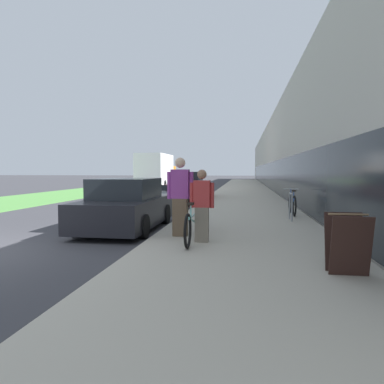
{
  "coord_description": "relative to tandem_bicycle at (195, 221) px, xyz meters",
  "views": [
    {
      "loc": [
        5.61,
        -5.77,
        1.66
      ],
      "look_at": [
        2.91,
        12.03,
        0.53
      ],
      "focal_mm": 32.0,
      "sensor_mm": 36.0,
      "label": 1
    }
  ],
  "objects": [
    {
      "name": "parked_sedan_curbside",
      "position": [
        -2.19,
        1.58,
        0.15
      ],
      "size": [
        1.9,
        4.01,
        1.44
      ],
      "color": "black",
      "rests_on": "ground"
    },
    {
      "name": "tandem_bicycle",
      "position": [
        0.0,
        0.0,
        0.0
      ],
      "size": [
        0.52,
        2.89,
        0.88
      ],
      "color": "black",
      "rests_on": "sidewalk_slab"
    },
    {
      "name": "sandwich_board_sign",
      "position": [
        2.6,
        -2.33,
        0.07
      ],
      "size": [
        0.56,
        0.56,
        0.9
      ],
      "color": "#331E19",
      "rests_on": "sidewalk_slab"
    },
    {
      "name": "sidewalk_slab",
      "position": [
        1.09,
        19.16,
        -0.44
      ],
      "size": [
        4.26,
        70.0,
        0.13
      ],
      "color": "#B2AA99",
      "rests_on": "ground"
    },
    {
      "name": "bike_rack_hoop",
      "position": [
        2.51,
        3.17,
        0.14
      ],
      "size": [
        0.05,
        0.6,
        0.84
      ],
      "color": "gray",
      "rests_on": "sidewalk_slab"
    },
    {
      "name": "parked_sedan_far",
      "position": [
        -2.12,
        11.91,
        0.21
      ],
      "size": [
        1.8,
        4.46,
        1.59
      ],
      "color": "maroon",
      "rests_on": "ground"
    },
    {
      "name": "storefront_facade",
      "position": [
        8.25,
        27.16,
        2.55
      ],
      "size": [
        10.01,
        70.0,
        6.13
      ],
      "color": "#BCB7AD",
      "rests_on": "ground"
    },
    {
      "name": "person_bystander",
      "position": [
        -0.39,
        0.21,
        0.54
      ],
      "size": [
        0.62,
        0.24,
        1.83
      ],
      "color": "brown",
      "rests_on": "sidewalk_slab"
    },
    {
      "name": "moving_truck",
      "position": [
        -6.79,
        22.68,
        1.06
      ],
      "size": [
        2.4,
        6.79,
        3.12
      ],
      "color": "orange",
      "rests_on": "ground"
    },
    {
      "name": "lawn_strip",
      "position": [
        -11.21,
        23.16,
        -0.49
      ],
      "size": [
        5.55,
        70.0,
        0.03
      ],
      "color": "#518E42",
      "rests_on": "ground"
    },
    {
      "name": "vintage_roadster_curbside",
      "position": [
        -2.21,
        6.76,
        -0.06
      ],
      "size": [
        1.78,
        3.94,
        1.02
      ],
      "color": "#4C5156",
      "rests_on": "ground"
    },
    {
      "name": "cruiser_bike_nearest",
      "position": [
        2.75,
        4.62,
        -0.0
      ],
      "size": [
        0.52,
        1.7,
        0.88
      ],
      "color": "black",
      "rests_on": "sidewalk_slab"
    },
    {
      "name": "person_rider",
      "position": [
        0.19,
        -0.38,
        0.4
      ],
      "size": [
        0.53,
        0.21,
        1.55
      ],
      "color": "#756B5B",
      "rests_on": "sidewalk_slab"
    }
  ]
}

